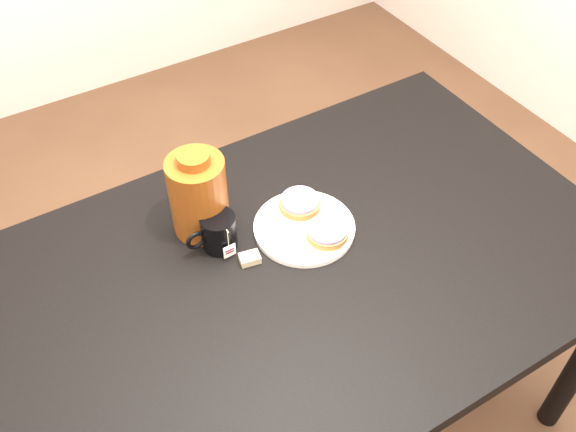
% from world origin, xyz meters
% --- Properties ---
extents(ground_plane, '(4.00, 4.00, 0.00)m').
position_xyz_m(ground_plane, '(0.00, 0.00, 0.00)').
color(ground_plane, brown).
extents(table, '(1.40, 0.90, 0.75)m').
position_xyz_m(table, '(0.00, 0.00, 0.67)').
color(table, black).
rests_on(table, ground_plane).
extents(plate, '(0.24, 0.24, 0.02)m').
position_xyz_m(plate, '(0.04, 0.08, 0.76)').
color(plate, white).
rests_on(plate, table).
extents(bagel_back, '(0.10, 0.10, 0.03)m').
position_xyz_m(bagel_back, '(0.06, 0.14, 0.78)').
color(bagel_back, brown).
rests_on(bagel_back, plate).
extents(bagel_front, '(0.12, 0.12, 0.03)m').
position_xyz_m(bagel_front, '(0.07, 0.03, 0.78)').
color(bagel_front, brown).
rests_on(bagel_front, plate).
extents(mug, '(0.12, 0.09, 0.09)m').
position_xyz_m(mug, '(-0.15, 0.14, 0.80)').
color(mug, black).
rests_on(mug, table).
extents(teabag_pouch, '(0.05, 0.04, 0.02)m').
position_xyz_m(teabag_pouch, '(-0.11, 0.07, 0.76)').
color(teabag_pouch, '#C6B793').
rests_on(teabag_pouch, table).
extents(bagel_package, '(0.16, 0.16, 0.22)m').
position_xyz_m(bagel_package, '(-0.16, 0.22, 0.85)').
color(bagel_package, '#59260B').
rests_on(bagel_package, table).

